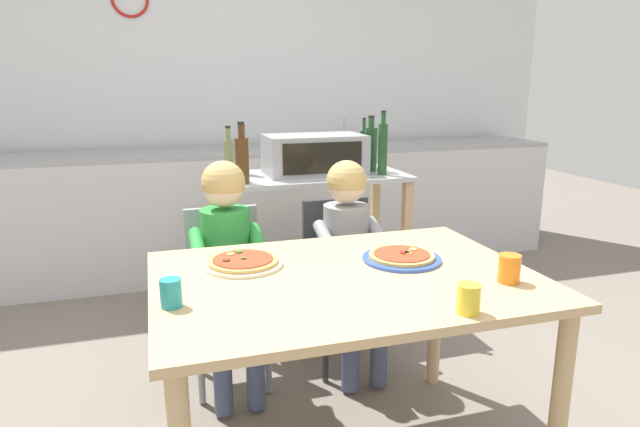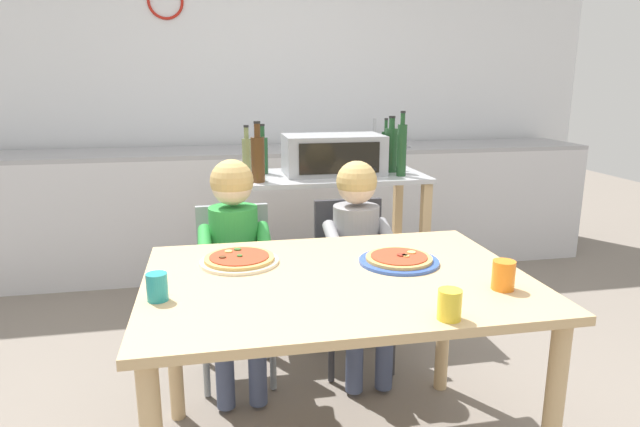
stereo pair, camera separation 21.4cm
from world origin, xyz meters
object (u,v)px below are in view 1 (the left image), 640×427
bottle_squat_spirits (371,148)px  bottle_slim_sauce (229,157)px  dining_chair_right (341,269)px  pizza_plate_blue_rimmed (402,257)px  dining_table (345,301)px  drinking_cup_yellow (469,299)px  drinking_cup_orange (509,269)px  bottle_brown_beer (364,148)px  child_in_grey_shirt (350,241)px  drinking_cup_teal (171,293)px  dining_chair_left (226,282)px  toaster_oven (315,154)px  bottle_clear_vinegar (243,155)px  bottle_dark_olive_oil (242,159)px  pizza_plate_cream (243,262)px  bottle_tall_green_wine (383,148)px  kitchen_island_cart (308,224)px  child_in_green_shirt (228,250)px

bottle_squat_spirits → bottle_slim_sauce: bottle_squat_spirits is taller
dining_chair_right → pizza_plate_blue_rimmed: (0.00, -0.68, 0.28)m
dining_table → drinking_cup_yellow: drinking_cup_yellow is taller
dining_table → drinking_cup_orange: drinking_cup_orange is taller
dining_chair_right → dining_table: bearing=-108.5°
dining_table → bottle_brown_beer: bearing=66.3°
pizza_plate_blue_rimmed → bottle_brown_beer: bearing=74.5°
child_in_grey_shirt → drinking_cup_teal: size_ratio=11.73×
bottle_squat_spirits → drinking_cup_yellow: bottle_squat_spirits is taller
dining_chair_right → pizza_plate_blue_rimmed: bearing=-90.0°
bottle_slim_sauce → dining_chair_left: (-0.11, -0.52, -0.51)m
toaster_oven → drinking_cup_orange: size_ratio=5.86×
bottle_squat_spirits → dining_chair_right: 0.85m
bottle_clear_vinegar → dining_chair_left: bottle_clear_vinegar is taller
bottle_dark_olive_oil → child_in_grey_shirt: 0.73m
toaster_oven → dining_chair_left: toaster_oven is taller
pizza_plate_cream → drinking_cup_teal: 0.41m
dining_table → child_in_grey_shirt: (0.26, 0.64, 0.01)m
toaster_oven → bottle_tall_green_wine: size_ratio=1.55×
kitchen_island_cart → dining_chair_right: 0.53m
dining_chair_left → pizza_plate_blue_rimmed: size_ratio=2.75×
bottle_clear_vinegar → drinking_cup_yellow: (0.35, -1.80, -0.20)m
child_in_green_shirt → drinking_cup_orange: bearing=-46.2°
bottle_tall_green_wine → bottle_dark_olive_oil: bottle_tall_green_wine is taller
toaster_oven → bottle_brown_beer: bottle_brown_beer is taller
dining_chair_right → drinking_cup_orange: 1.06m
bottle_brown_beer → dining_table: bottle_brown_beer is taller
bottle_squat_spirits → dining_chair_right: bottle_squat_spirits is taller
toaster_oven → bottle_clear_vinegar: size_ratio=1.98×
bottle_brown_beer → dining_chair_left: bearing=-144.2°
bottle_dark_olive_oil → dining_chair_left: bearing=-112.5°
bottle_clear_vinegar → drinking_cup_yellow: bottle_clear_vinegar is taller
bottle_tall_green_wine → dining_table: 1.37m
toaster_oven → bottle_brown_beer: bearing=20.6°
bottle_tall_green_wine → child_in_grey_shirt: size_ratio=0.35×
dining_chair_right → pizza_plate_cream: bearing=-135.9°
bottle_brown_beer → toaster_oven: bearing=-159.4°
pizza_plate_blue_rimmed → kitchen_island_cart: bearing=91.1°
toaster_oven → pizza_plate_blue_rimmed: size_ratio=1.90×
kitchen_island_cart → bottle_tall_green_wine: bearing=-17.7°
bottle_squat_spirits → bottle_clear_vinegar: bottle_squat_spirits is taller
drinking_cup_yellow → dining_chair_left: bearing=115.7°
toaster_oven → bottle_dark_olive_oil: size_ratio=1.76×
bottle_dark_olive_oil → drinking_cup_orange: (0.67, -1.35, -0.21)m
bottle_brown_beer → dining_chair_left: 1.28m
dining_chair_right → drinking_cup_yellow: 1.21m
kitchen_island_cart → bottle_clear_vinegar: size_ratio=3.94×
dining_table → pizza_plate_cream: 0.40m
child_in_grey_shirt → drinking_cup_yellow: bearing=-91.3°
dining_chair_right → bottle_slim_sauce: bearing=132.8°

